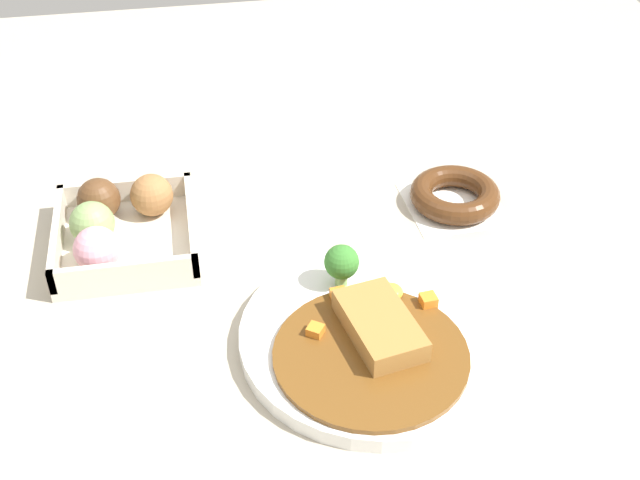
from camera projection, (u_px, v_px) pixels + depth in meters
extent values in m
plane|color=#B2A893|center=(284.00, 255.00, 0.98)|extent=(1.60, 1.60, 0.00)
cylinder|color=white|center=(376.00, 337.00, 0.86)|extent=(0.29, 0.29, 0.02)
cylinder|color=brown|center=(371.00, 355.00, 0.82)|extent=(0.20, 0.20, 0.01)
cube|color=#A87538|center=(380.00, 325.00, 0.83)|extent=(0.12, 0.08, 0.02)
cylinder|color=white|center=(391.00, 298.00, 0.89)|extent=(0.06, 0.06, 0.00)
ellipsoid|color=yellow|center=(391.00, 292.00, 0.88)|extent=(0.03, 0.03, 0.01)
cylinder|color=#8CB766|center=(341.00, 278.00, 0.90)|extent=(0.01, 0.01, 0.02)
sphere|color=#387A2D|center=(342.00, 262.00, 0.89)|extent=(0.04, 0.04, 0.04)
cube|color=orange|center=(339.00, 297.00, 0.88)|extent=(0.02, 0.02, 0.02)
cube|color=orange|center=(428.00, 302.00, 0.87)|extent=(0.02, 0.02, 0.02)
cube|color=orange|center=(315.00, 332.00, 0.84)|extent=(0.02, 0.02, 0.02)
cube|color=orange|center=(343.00, 300.00, 0.88)|extent=(0.01, 0.01, 0.01)
cube|color=beige|center=(128.00, 243.00, 0.99)|extent=(0.18, 0.17, 0.01)
cube|color=beige|center=(126.00, 190.00, 1.04)|extent=(0.01, 0.17, 0.03)
cube|color=beige|center=(125.00, 274.00, 0.91)|extent=(0.01, 0.17, 0.03)
cube|color=beige|center=(57.00, 236.00, 0.96)|extent=(0.18, 0.01, 0.03)
cube|color=beige|center=(192.00, 222.00, 0.99)|extent=(0.18, 0.01, 0.03)
sphere|color=brown|center=(99.00, 199.00, 1.00)|extent=(0.05, 0.05, 0.05)
sphere|color=#84A860|center=(92.00, 223.00, 0.96)|extent=(0.05, 0.05, 0.05)
sphere|color=pink|center=(97.00, 248.00, 0.93)|extent=(0.05, 0.05, 0.05)
sphere|color=#9E6B3D|center=(152.00, 195.00, 1.01)|extent=(0.05, 0.05, 0.05)
cube|color=white|center=(454.00, 204.00, 1.06)|extent=(0.13, 0.13, 0.00)
torus|color=#4C2B14|center=(455.00, 194.00, 1.05)|extent=(0.12, 0.12, 0.03)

